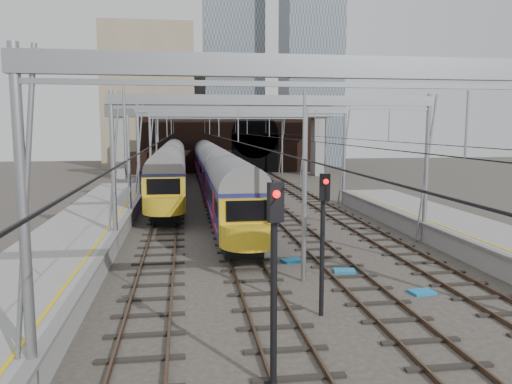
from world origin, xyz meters
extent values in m
plane|color=#38332D|center=(0.00, 0.00, 0.00)|extent=(160.00, 160.00, 0.00)
cube|color=gray|center=(-10.20, 2.50, 0.55)|extent=(4.20, 55.00, 1.10)
cube|color=slate|center=(-8.15, 2.50, 1.05)|extent=(0.35, 55.00, 0.12)
cube|color=gold|center=(-8.65, 2.50, 1.11)|extent=(0.12, 55.00, 0.01)
cube|color=#4C3828|center=(-6.72, 15.00, 0.09)|extent=(0.08, 80.00, 0.16)
cube|color=#4C3828|center=(-5.28, 15.00, 0.09)|extent=(0.08, 80.00, 0.16)
cube|color=black|center=(-6.00, 15.00, 0.01)|extent=(2.40, 80.00, 0.14)
cube|color=#4C3828|center=(-2.72, 15.00, 0.09)|extent=(0.08, 80.00, 0.16)
cube|color=#4C3828|center=(-1.28, 15.00, 0.09)|extent=(0.08, 80.00, 0.16)
cube|color=black|center=(-2.00, 15.00, 0.01)|extent=(2.40, 80.00, 0.14)
cube|color=#4C3828|center=(1.28, 15.00, 0.09)|extent=(0.08, 80.00, 0.16)
cube|color=#4C3828|center=(2.72, 15.00, 0.09)|extent=(0.08, 80.00, 0.16)
cube|color=black|center=(2.00, 15.00, 0.01)|extent=(2.40, 80.00, 0.14)
cube|color=#4C3828|center=(5.28, 15.00, 0.09)|extent=(0.08, 80.00, 0.16)
cube|color=#4C3828|center=(6.72, 15.00, 0.09)|extent=(0.08, 80.00, 0.16)
cube|color=black|center=(6.00, 15.00, 0.01)|extent=(2.40, 80.00, 0.14)
cylinder|color=gray|center=(-8.20, -6.00, 4.00)|extent=(0.24, 0.24, 8.00)
cube|color=gray|center=(0.00, -6.00, 7.60)|extent=(16.80, 0.28, 0.50)
cylinder|color=gray|center=(-8.20, 8.00, 4.00)|extent=(0.24, 0.24, 8.00)
cylinder|color=gray|center=(8.20, 8.00, 4.00)|extent=(0.24, 0.24, 8.00)
cube|color=gray|center=(0.00, 8.00, 7.60)|extent=(16.80, 0.28, 0.50)
cylinder|color=gray|center=(-8.20, 22.00, 4.00)|extent=(0.24, 0.24, 8.00)
cylinder|color=gray|center=(8.20, 22.00, 4.00)|extent=(0.24, 0.24, 8.00)
cube|color=gray|center=(0.00, 22.00, 7.60)|extent=(16.80, 0.28, 0.50)
cylinder|color=gray|center=(-8.20, 36.00, 4.00)|extent=(0.24, 0.24, 8.00)
cylinder|color=gray|center=(8.20, 36.00, 4.00)|extent=(0.24, 0.24, 8.00)
cube|color=gray|center=(0.00, 36.00, 7.60)|extent=(16.80, 0.28, 0.50)
cylinder|color=gray|center=(-8.20, 48.00, 4.00)|extent=(0.24, 0.24, 8.00)
cylinder|color=gray|center=(8.20, 48.00, 4.00)|extent=(0.24, 0.24, 8.00)
cube|color=gray|center=(0.00, 48.00, 7.60)|extent=(16.80, 0.28, 0.50)
cube|color=black|center=(-6.00, 15.00, 5.50)|extent=(0.03, 80.00, 0.03)
cube|color=black|center=(-2.00, 15.00, 5.50)|extent=(0.03, 80.00, 0.03)
cube|color=black|center=(2.00, 15.00, 5.50)|extent=(0.03, 80.00, 0.03)
cube|color=black|center=(6.00, 15.00, 5.50)|extent=(0.03, 80.00, 0.03)
cube|color=#301D15|center=(2.00, 52.00, 4.50)|extent=(26.00, 2.00, 9.00)
cube|color=black|center=(5.00, 50.98, 2.60)|extent=(6.50, 0.10, 5.20)
cylinder|color=black|center=(5.00, 50.98, 5.20)|extent=(6.50, 0.10, 6.50)
cube|color=#301D15|center=(-10.00, 51.00, 1.50)|extent=(6.00, 1.50, 3.00)
cube|color=gray|center=(-12.50, 46.00, 4.10)|extent=(1.20, 2.50, 8.20)
cube|color=gray|center=(12.50, 46.00, 4.10)|extent=(1.20, 2.50, 8.20)
cube|color=#566157|center=(0.00, 46.00, 8.20)|extent=(28.00, 3.00, 1.40)
cube|color=gray|center=(0.00, 46.00, 9.10)|extent=(28.00, 3.00, 0.30)
cube|color=tan|center=(-10.00, 66.00, 11.00)|extent=(14.00, 12.00, 22.00)
cube|color=#4C5660|center=(4.00, 72.00, 16.00)|extent=(10.00, 10.00, 32.00)
cube|color=gray|center=(-2.00, 80.00, 9.00)|extent=(18.00, 14.00, 18.00)
cube|color=black|center=(-2.00, 34.50, 0.35)|extent=(2.03, 60.13, 0.70)
cube|color=#16174E|center=(-2.00, 34.50, 2.15)|extent=(2.58, 60.13, 2.30)
cylinder|color=slate|center=(-2.00, 34.50, 3.30)|extent=(2.53, 59.63, 2.53)
cube|color=black|center=(-2.00, 34.50, 2.52)|extent=(2.60, 58.93, 0.69)
cube|color=#D34264|center=(-2.00, 34.50, 1.51)|extent=(2.60, 59.13, 0.11)
cube|color=gold|center=(-2.00, 4.28, 2.05)|extent=(2.53, 0.60, 2.10)
cube|color=black|center=(-2.00, 4.11, 2.61)|extent=(1.93, 0.08, 0.92)
cube|color=black|center=(-6.00, 36.97, 0.35)|extent=(2.10, 46.63, 0.70)
cube|color=#16174E|center=(-6.00, 36.97, 2.19)|extent=(2.67, 46.63, 2.39)
cylinder|color=slate|center=(-6.00, 36.97, 3.39)|extent=(2.62, 46.13, 2.62)
cube|color=black|center=(-6.00, 36.97, 2.58)|extent=(2.69, 45.43, 0.72)
cube|color=#D34264|center=(-6.00, 36.97, 1.53)|extent=(2.69, 45.63, 0.11)
cube|color=gold|center=(-6.00, 13.51, 2.09)|extent=(2.62, 0.60, 2.19)
cube|color=black|center=(-6.00, 13.34, 2.67)|extent=(2.01, 0.08, 0.95)
cylinder|color=black|center=(-2.71, -6.10, 2.43)|extent=(0.16, 0.16, 4.86)
cube|color=black|center=(-2.71, -6.28, 4.55)|extent=(0.39, 0.27, 0.91)
sphere|color=red|center=(-2.71, -6.40, 4.76)|extent=(0.18, 0.18, 0.18)
cylinder|color=black|center=(-0.29, -1.71, 2.31)|extent=(0.15, 0.15, 4.63)
cube|color=black|center=(-0.29, -1.89, 4.34)|extent=(0.38, 0.29, 0.87)
sphere|color=red|center=(-0.29, -2.01, 4.53)|extent=(0.17, 0.17, 0.17)
cube|color=#1672AA|center=(0.19, 5.00, 0.06)|extent=(1.14, 0.97, 0.11)
cube|color=#1672AA|center=(2.06, 3.01, 0.05)|extent=(1.02, 0.81, 0.11)
cube|color=#1672AA|center=(4.08, -0.13, 0.05)|extent=(0.99, 0.77, 0.11)
camera|label=1|loc=(-4.74, -17.22, 6.24)|focal=35.00mm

